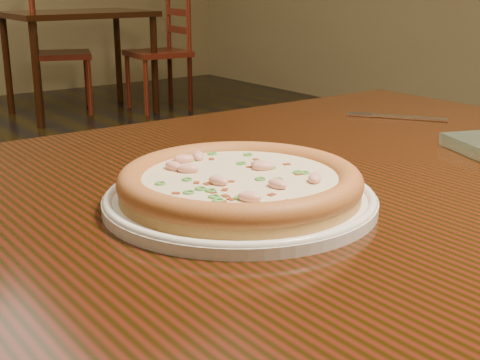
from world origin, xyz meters
TOP-DOWN VIEW (x-y plane):
  - hero_table at (0.10, -0.77)m, footprint 1.20×0.80m
  - plate at (-0.02, -0.82)m, footprint 0.30×0.30m
  - pizza at (-0.02, -0.82)m, footprint 0.26×0.26m
  - fork at (0.48, -0.61)m, footprint 0.11×0.16m
  - bg_table_right at (1.58, 3.33)m, footprint 1.00×0.70m
  - chair_c at (1.43, 3.49)m, footprint 0.54×0.54m
  - chair_d at (2.17, 3.13)m, footprint 0.46×0.46m

SIDE VIEW (x-z plane):
  - chair_c at x=1.43m, z-range -0.04..0.91m
  - chair_d at x=2.17m, z-range -0.04..0.91m
  - hero_table at x=0.10m, z-range 0.28..1.03m
  - bg_table_right at x=1.58m, z-range 0.28..1.03m
  - fork at x=0.48m, z-range 0.75..0.75m
  - plate at x=-0.02m, z-range 0.75..0.77m
  - pizza at x=-0.02m, z-range 0.76..0.79m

